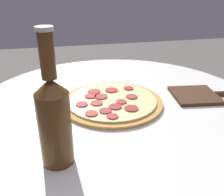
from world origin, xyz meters
The scene contains 4 objects.
table centered at (0.00, 0.00, 0.57)m, with size 0.96×0.96×0.75m.
pizza centered at (-0.02, -0.02, 0.76)m, with size 0.33×0.33×0.02m.
beer_bottle centered at (-0.20, -0.28, 0.86)m, with size 0.07×0.07×0.29m.
pizza_paddle centered at (0.30, -0.04, 0.76)m, with size 0.30×0.17×0.02m.
Camera 1 is at (-0.19, -0.74, 1.12)m, focal length 40.00 mm.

